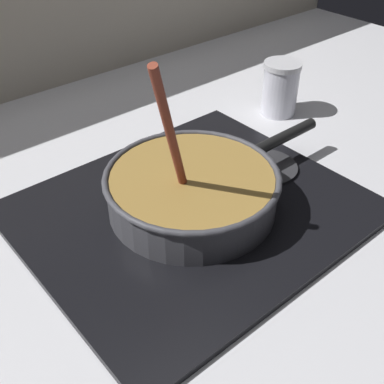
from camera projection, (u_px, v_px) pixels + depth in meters
The scene contains 6 objects.
ground at pixel (234, 285), 0.73m from camera, with size 2.40×1.60×0.04m, color #B7B7BC.
hob_plate at pixel (192, 210), 0.84m from camera, with size 0.56×0.48×0.01m, color black.
burner_ring at pixel (192, 205), 0.83m from camera, with size 0.16×0.16×0.01m, color #592D0C.
spare_burner at pixel (265, 167), 0.93m from camera, with size 0.12×0.12×0.01m, color #262628.
cooking_pan at pixel (193, 189), 0.81m from camera, with size 0.47×0.30×0.30m.
condiment_jar at pixel (280, 88), 1.11m from camera, with size 0.09×0.09×0.12m.
Camera 1 is at (-0.37, -0.34, 0.54)m, focal length 44.96 mm.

